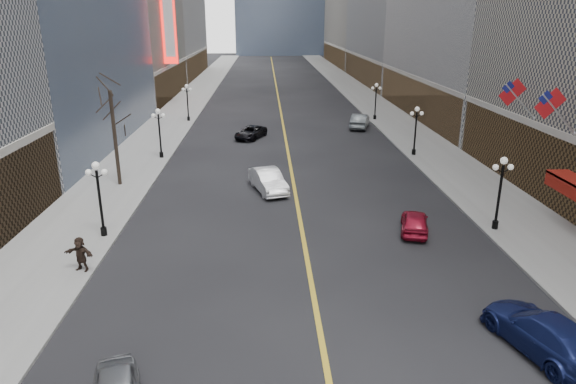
{
  "coord_description": "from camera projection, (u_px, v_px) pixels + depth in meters",
  "views": [
    {
      "loc": [
        -2.14,
        1.57,
        12.35
      ],
      "look_at": [
        -1.38,
        18.61,
        6.57
      ],
      "focal_mm": 32.0,
      "sensor_mm": 36.0,
      "label": 1
    }
  ],
  "objects": [
    {
      "name": "sidewalk_east",
      "position": [
        385.0,
        114.0,
        69.36
      ],
      "size": [
        6.0,
        230.0,
        0.15
      ],
      "primitive_type": "cube",
      "color": "gray",
      "rests_on": "ground"
    },
    {
      "name": "sidewalk_west",
      "position": [
        176.0,
        116.0,
        68.18
      ],
      "size": [
        6.0,
        230.0,
        0.15
      ],
      "primitive_type": "cube",
      "color": "gray",
      "rests_on": "ground"
    },
    {
      "name": "lane_line",
      "position": [
        279.0,
        104.0,
        78.25
      ],
      "size": [
        0.25,
        200.0,
        0.02
      ],
      "primitive_type": "cube",
      "color": "gold",
      "rests_on": "ground"
    },
    {
      "name": "streetlamp_east_1",
      "position": [
        501.0,
        186.0,
        30.52
      ],
      "size": [
        1.26,
        0.44,
        4.52
      ],
      "color": "black",
      "rests_on": "sidewalk_east"
    },
    {
      "name": "streetlamp_east_2",
      "position": [
        416.0,
        126.0,
        47.54
      ],
      "size": [
        1.26,
        0.44,
        4.52
      ],
      "color": "black",
      "rests_on": "sidewalk_east"
    },
    {
      "name": "streetlamp_east_3",
      "position": [
        376.0,
        97.0,
        64.57
      ],
      "size": [
        1.26,
        0.44,
        4.52
      ],
      "color": "black",
      "rests_on": "sidewalk_east"
    },
    {
      "name": "streetlamp_west_1",
      "position": [
        99.0,
        191.0,
        29.53
      ],
      "size": [
        1.26,
        0.44,
        4.52
      ],
      "color": "black",
      "rests_on": "sidewalk_west"
    },
    {
      "name": "streetlamp_west_2",
      "position": [
        159.0,
        128.0,
        46.55
      ],
      "size": [
        1.26,
        0.44,
        4.52
      ],
      "color": "black",
      "rests_on": "sidewalk_west"
    },
    {
      "name": "streetlamp_west_3",
      "position": [
        187.0,
        99.0,
        63.58
      ],
      "size": [
        1.26,
        0.44,
        4.52
      ],
      "color": "black",
      "rests_on": "sidewalk_west"
    },
    {
      "name": "flag_4",
      "position": [
        552.0,
        106.0,
        31.14
      ],
      "size": [
        2.87,
        0.12,
        2.87
      ],
      "color": "#B2B2B7",
      "rests_on": "ground"
    },
    {
      "name": "flag_5",
      "position": [
        514.0,
        95.0,
        35.87
      ],
      "size": [
        2.87,
        0.12,
        2.87
      ],
      "color": "#B2B2B7",
      "rests_on": "ground"
    },
    {
      "name": "awning_c",
      "position": [
        572.0,
        182.0,
        30.64
      ],
      "size": [
        1.4,
        4.0,
        0.93
      ],
      "color": "maroon",
      "rests_on": "ground"
    },
    {
      "name": "theatre_marquee",
      "position": [
        169.0,
        21.0,
        73.73
      ],
      "size": [
        2.0,
        0.55,
        12.0
      ],
      "color": "red",
      "rests_on": "ground"
    },
    {
      "name": "tree_west_far",
      "position": [
        111.0,
        106.0,
        37.84
      ],
      "size": [
        3.6,
        3.6,
        7.92
      ],
      "color": "#2D231C",
      "rests_on": "sidewalk_west"
    },
    {
      "name": "car_nb_mid",
      "position": [
        268.0,
        181.0,
        38.39
      ],
      "size": [
        3.13,
        5.32,
        1.66
      ],
      "primitive_type": "imported",
      "rotation": [
        0.0,
        0.0,
        0.29
      ],
      "color": "white",
      "rests_on": "ground"
    },
    {
      "name": "car_nb_far",
      "position": [
        251.0,
        132.0,
        55.35
      ],
      "size": [
        3.88,
        5.26,
        1.33
      ],
      "primitive_type": "imported",
      "rotation": [
        0.0,
        0.0,
        -0.4
      ],
      "color": "black",
      "rests_on": "ground"
    },
    {
      "name": "car_sb_near",
      "position": [
        545.0,
        333.0,
        19.82
      ],
      "size": [
        3.67,
        5.96,
        1.61
      ],
      "primitive_type": "imported",
      "rotation": [
        0.0,
        0.0,
        3.41
      ],
      "color": "navy",
      "rests_on": "ground"
    },
    {
      "name": "car_sb_mid",
      "position": [
        415.0,
        222.0,
        31.04
      ],
      "size": [
        2.53,
        4.2,
        1.34
      ],
      "primitive_type": "imported",
      "rotation": [
        0.0,
        0.0,
        2.89
      ],
      "color": "maroon",
      "rests_on": "ground"
    },
    {
      "name": "car_sb_far",
      "position": [
        360.0,
        121.0,
        60.53
      ],
      "size": [
        3.19,
        5.49,
        1.71
      ],
      "primitive_type": "imported",
      "rotation": [
        0.0,
        0.0,
        2.86
      ],
      "color": "#545A5C",
      "rests_on": "ground"
    },
    {
      "name": "ped_west_far",
      "position": [
        80.0,
        254.0,
        25.92
      ],
      "size": [
        1.74,
        1.02,
        1.81
      ],
      "primitive_type": "imported",
      "rotation": [
        0.0,
        0.0,
        -0.35
      ],
      "color": "black",
      "rests_on": "sidewalk_west"
    }
  ]
}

